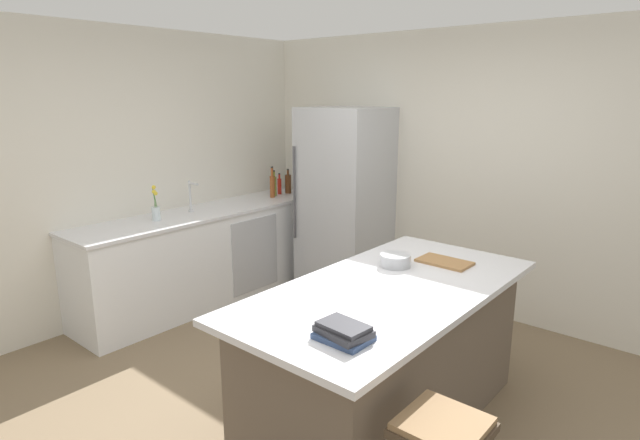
{
  "coord_description": "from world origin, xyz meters",
  "views": [
    {
      "loc": [
        1.95,
        -2.29,
        2.03
      ],
      "look_at": [
        -0.75,
        0.9,
        1.0
      ],
      "focal_mm": 29.15,
      "sensor_mm": 36.0,
      "label": 1
    }
  ],
  "objects_px": {
    "kitchen_island": "(387,355)",
    "hot_sauce_bottle": "(279,186)",
    "refrigerator": "(345,201)",
    "flower_vase": "(156,210)",
    "vinegar_bottle": "(272,185)",
    "olive_oil_bottle": "(274,185)",
    "sink_faucet": "(191,196)",
    "syrup_bottle": "(288,184)",
    "mixing_bowl": "(395,260)",
    "cutting_board": "(444,262)",
    "soda_bottle": "(298,181)",
    "cookbook_stack": "(344,332)"
  },
  "relations": [
    {
      "from": "flower_vase",
      "to": "vinegar_bottle",
      "type": "relative_size",
      "value": 0.94
    },
    {
      "from": "kitchen_island",
      "to": "mixing_bowl",
      "type": "height_order",
      "value": "mixing_bowl"
    },
    {
      "from": "hot_sauce_bottle",
      "to": "olive_oil_bottle",
      "type": "bearing_deg",
      "value": -78.55
    },
    {
      "from": "soda_bottle",
      "to": "syrup_bottle",
      "type": "bearing_deg",
      "value": -123.45
    },
    {
      "from": "olive_oil_bottle",
      "to": "vinegar_bottle",
      "type": "relative_size",
      "value": 0.83
    },
    {
      "from": "olive_oil_bottle",
      "to": "soda_bottle",
      "type": "bearing_deg",
      "value": 73.58
    },
    {
      "from": "hot_sauce_bottle",
      "to": "cutting_board",
      "type": "relative_size",
      "value": 0.67
    },
    {
      "from": "cookbook_stack",
      "to": "mixing_bowl",
      "type": "bearing_deg",
      "value": 109.98
    },
    {
      "from": "syrup_bottle",
      "to": "cutting_board",
      "type": "xyz_separation_m",
      "value": [
        2.52,
        -1.1,
        -0.11
      ]
    },
    {
      "from": "refrigerator",
      "to": "cookbook_stack",
      "type": "distance_m",
      "value": 2.99
    },
    {
      "from": "cookbook_stack",
      "to": "refrigerator",
      "type": "bearing_deg",
      "value": 127.56
    },
    {
      "from": "sink_faucet",
      "to": "olive_oil_bottle",
      "type": "bearing_deg",
      "value": 88.52
    },
    {
      "from": "cutting_board",
      "to": "syrup_bottle",
      "type": "bearing_deg",
      "value": 156.34
    },
    {
      "from": "mixing_bowl",
      "to": "olive_oil_bottle",
      "type": "bearing_deg",
      "value": 153.2
    },
    {
      "from": "kitchen_island",
      "to": "sink_faucet",
      "type": "height_order",
      "value": "sink_faucet"
    },
    {
      "from": "kitchen_island",
      "to": "hot_sauce_bottle",
      "type": "xyz_separation_m",
      "value": [
        -2.51,
        1.62,
        0.55
      ]
    },
    {
      "from": "olive_oil_bottle",
      "to": "cutting_board",
      "type": "bearing_deg",
      "value": -19.56
    },
    {
      "from": "soda_bottle",
      "to": "mixing_bowl",
      "type": "relative_size",
      "value": 1.66
    },
    {
      "from": "sink_faucet",
      "to": "vinegar_bottle",
      "type": "xyz_separation_m",
      "value": [
        0.09,
        1.0,
        -0.02
      ]
    },
    {
      "from": "refrigerator",
      "to": "olive_oil_bottle",
      "type": "xyz_separation_m",
      "value": [
        -0.88,
        -0.14,
        0.08
      ]
    },
    {
      "from": "syrup_bottle",
      "to": "mixing_bowl",
      "type": "bearing_deg",
      "value": -30.86
    },
    {
      "from": "hot_sauce_bottle",
      "to": "cutting_board",
      "type": "xyz_separation_m",
      "value": [
        2.56,
        -1.01,
        -0.09
      ]
    },
    {
      "from": "vinegar_bottle",
      "to": "cookbook_stack",
      "type": "relative_size",
      "value": 1.26
    },
    {
      "from": "olive_oil_bottle",
      "to": "kitchen_island",
      "type": "bearing_deg",
      "value": -31.27
    },
    {
      "from": "kitchen_island",
      "to": "mixing_bowl",
      "type": "xyz_separation_m",
      "value": [
        -0.17,
        0.34,
        0.49
      ]
    },
    {
      "from": "flower_vase",
      "to": "hot_sauce_bottle",
      "type": "distance_m",
      "value": 1.61
    },
    {
      "from": "kitchen_island",
      "to": "soda_bottle",
      "type": "bearing_deg",
      "value": 142.98
    },
    {
      "from": "cookbook_stack",
      "to": "cutting_board",
      "type": "height_order",
      "value": "cookbook_stack"
    },
    {
      "from": "soda_bottle",
      "to": "hot_sauce_bottle",
      "type": "relative_size",
      "value": 1.44
    },
    {
      "from": "kitchen_island",
      "to": "mixing_bowl",
      "type": "relative_size",
      "value": 10.18
    },
    {
      "from": "sink_faucet",
      "to": "cutting_board",
      "type": "height_order",
      "value": "sink_faucet"
    },
    {
      "from": "sink_faucet",
      "to": "hot_sauce_bottle",
      "type": "relative_size",
      "value": 1.28
    },
    {
      "from": "refrigerator",
      "to": "flower_vase",
      "type": "xyz_separation_m",
      "value": [
        -0.86,
        -1.64,
        0.07
      ]
    },
    {
      "from": "sink_faucet",
      "to": "cookbook_stack",
      "type": "height_order",
      "value": "sink_faucet"
    },
    {
      "from": "kitchen_island",
      "to": "flower_vase",
      "type": "height_order",
      "value": "flower_vase"
    },
    {
      "from": "refrigerator",
      "to": "vinegar_bottle",
      "type": "xyz_separation_m",
      "value": [
        -0.82,
        -0.23,
        0.1
      ]
    },
    {
      "from": "sink_faucet",
      "to": "syrup_bottle",
      "type": "bearing_deg",
      "value": 87.73
    },
    {
      "from": "vinegar_bottle",
      "to": "hot_sauce_bottle",
      "type": "bearing_deg",
      "value": 112.89
    },
    {
      "from": "flower_vase",
      "to": "cookbook_stack",
      "type": "distance_m",
      "value": 2.79
    },
    {
      "from": "vinegar_bottle",
      "to": "mixing_bowl",
      "type": "height_order",
      "value": "vinegar_bottle"
    },
    {
      "from": "sink_faucet",
      "to": "flower_vase",
      "type": "relative_size",
      "value": 0.94
    },
    {
      "from": "cutting_board",
      "to": "mixing_bowl",
      "type": "bearing_deg",
      "value": -129.48
    },
    {
      "from": "cutting_board",
      "to": "hot_sauce_bottle",
      "type": "bearing_deg",
      "value": 158.5
    },
    {
      "from": "flower_vase",
      "to": "cutting_board",
      "type": "bearing_deg",
      "value": 13.32
    },
    {
      "from": "mixing_bowl",
      "to": "cutting_board",
      "type": "height_order",
      "value": "mixing_bowl"
    },
    {
      "from": "mixing_bowl",
      "to": "soda_bottle",
      "type": "bearing_deg",
      "value": 146.61
    },
    {
      "from": "sink_faucet",
      "to": "flower_vase",
      "type": "distance_m",
      "value": 0.42
    },
    {
      "from": "vinegar_bottle",
      "to": "mixing_bowl",
      "type": "distance_m",
      "value": 2.51
    },
    {
      "from": "sink_faucet",
      "to": "vinegar_bottle",
      "type": "bearing_deg",
      "value": 85.03
    },
    {
      "from": "refrigerator",
      "to": "sink_faucet",
      "type": "distance_m",
      "value": 1.53
    }
  ]
}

